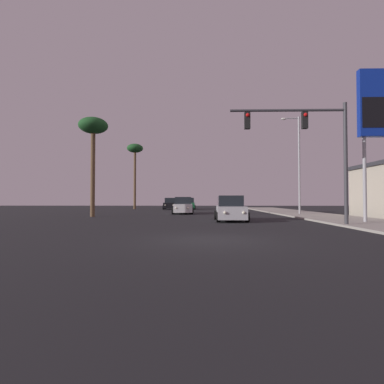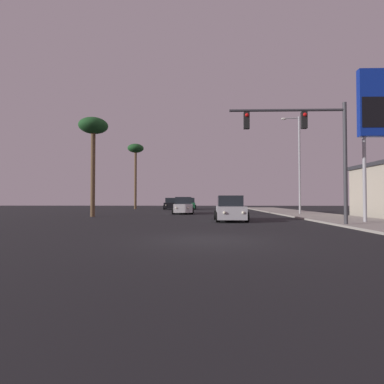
# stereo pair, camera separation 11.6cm
# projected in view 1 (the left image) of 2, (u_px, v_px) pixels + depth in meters

# --- Properties ---
(ground_plane) EXTENTS (120.00, 120.00, 0.00)m
(ground_plane) POSITION_uv_depth(u_px,v_px,m) (210.00, 240.00, 10.47)
(ground_plane) COLOR black
(sidewalk_right) EXTENTS (5.00, 60.00, 0.12)m
(sidewalk_right) POSITION_uv_depth(u_px,v_px,m) (345.00, 220.00, 20.25)
(sidewalk_right) COLOR #9E998E
(sidewalk_right) RESTS_ON ground
(car_green) EXTENTS (2.04, 4.32, 1.68)m
(car_green) POSITION_uv_depth(u_px,v_px,m) (188.00, 204.00, 44.04)
(car_green) COLOR #195933
(car_green) RESTS_ON ground
(car_silver) EXTENTS (2.04, 4.34, 1.68)m
(car_silver) POSITION_uv_depth(u_px,v_px,m) (230.00, 209.00, 20.02)
(car_silver) COLOR #B7B7BC
(car_silver) RESTS_ON ground
(car_black) EXTENTS (2.04, 4.32, 1.68)m
(car_black) POSITION_uv_depth(u_px,v_px,m) (171.00, 204.00, 44.21)
(car_black) COLOR black
(car_black) RESTS_ON ground
(car_white) EXTENTS (2.04, 4.34, 1.68)m
(car_white) POSITION_uv_depth(u_px,v_px,m) (183.00, 206.00, 30.12)
(car_white) COLOR silver
(car_white) RESTS_ON ground
(traffic_light_mast) EXTENTS (6.24, 0.36, 6.50)m
(traffic_light_mast) POSITION_uv_depth(u_px,v_px,m) (313.00, 139.00, 16.01)
(traffic_light_mast) COLOR #38383D
(traffic_light_mast) RESTS_ON sidewalk_right
(street_lamp) EXTENTS (1.74, 0.24, 9.00)m
(street_lamp) POSITION_uv_depth(u_px,v_px,m) (298.00, 160.00, 27.65)
(street_lamp) COLOR #99999E
(street_lamp) RESTS_ON sidewalk_right
(gas_station_sign) EXTENTS (2.00, 0.42, 9.00)m
(gas_station_sign) POSITION_uv_depth(u_px,v_px,m) (376.00, 112.00, 17.67)
(gas_station_sign) COLOR #99999E
(gas_station_sign) RESTS_ON sidewalk_right
(palm_tree_far) EXTENTS (2.40, 2.40, 9.81)m
(palm_tree_far) POSITION_uv_depth(u_px,v_px,m) (135.00, 152.00, 44.89)
(palm_tree_far) COLOR brown
(palm_tree_far) RESTS_ON ground
(palm_tree_near) EXTENTS (2.40, 2.40, 8.25)m
(palm_tree_near) POSITION_uv_depth(u_px,v_px,m) (93.00, 131.00, 24.85)
(palm_tree_near) COLOR brown
(palm_tree_near) RESTS_ON ground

